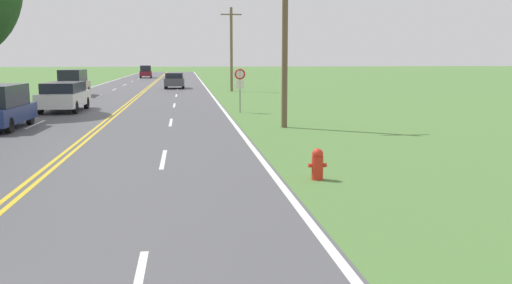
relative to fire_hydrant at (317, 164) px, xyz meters
name	(u,v)px	position (x,y,z in m)	size (l,w,h in m)	color
fire_hydrant	(317,164)	(0.00, 0.00, 0.00)	(0.43, 0.27, 0.74)	red
traffic_sign	(240,80)	(-0.16, 16.21, 1.36)	(0.60, 0.10, 2.32)	gray
utility_pole_midground	(285,35)	(1.01, 9.76, 3.41)	(1.80, 0.24, 7.27)	brown
utility_pole_far	(231,48)	(1.03, 35.08, 3.35)	(1.80, 0.24, 7.17)	brown
car_white_suv_mid_far	(64,96)	(-9.51, 18.12, 0.47)	(2.05, 4.72, 1.57)	black
car_champagne_suv_receding	(73,83)	(-11.41, 30.42, 0.65)	(1.89, 4.25, 2.00)	black
car_dark_grey_hatchback_distant	(174,80)	(-3.98, 40.27, 0.42)	(1.89, 3.52, 1.49)	black
car_maroon_suv_horizon	(146,71)	(-8.70, 70.20, 0.58)	(1.91, 4.06, 1.83)	black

